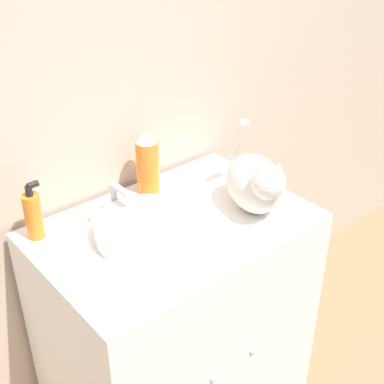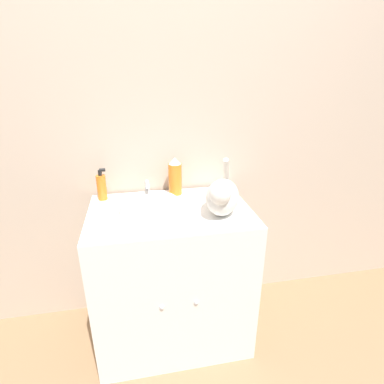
% 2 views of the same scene
% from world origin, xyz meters
% --- Properties ---
extents(wall_back, '(6.00, 0.05, 2.50)m').
position_xyz_m(wall_back, '(0.00, 0.59, 1.25)').
color(wall_back, '#C6B29E').
rests_on(wall_back, ground_plane).
extents(vanity_cabinet, '(0.82, 0.56, 0.81)m').
position_xyz_m(vanity_cabinet, '(0.00, 0.27, 0.41)').
color(vanity_cabinet, white).
rests_on(vanity_cabinet, ground_plane).
extents(sink_basin, '(0.29, 0.29, 0.05)m').
position_xyz_m(sink_basin, '(-0.10, 0.27, 0.84)').
color(sink_basin, white).
rests_on(sink_basin, vanity_cabinet).
extents(faucet, '(0.17, 0.10, 0.11)m').
position_xyz_m(faucet, '(-0.10, 0.43, 0.86)').
color(faucet, silver).
rests_on(faucet, vanity_cabinet).
extents(cat, '(0.24, 0.35, 0.25)m').
position_xyz_m(cat, '(0.24, 0.18, 0.91)').
color(cat, silver).
rests_on(cat, vanity_cabinet).
extents(soap_bottle, '(0.05, 0.05, 0.18)m').
position_xyz_m(soap_bottle, '(-0.34, 0.48, 0.88)').
color(soap_bottle, orange).
rests_on(soap_bottle, vanity_cabinet).
extents(spray_bottle, '(0.07, 0.07, 0.21)m').
position_xyz_m(spray_bottle, '(0.06, 0.48, 0.91)').
color(spray_bottle, orange).
rests_on(spray_bottle, vanity_cabinet).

